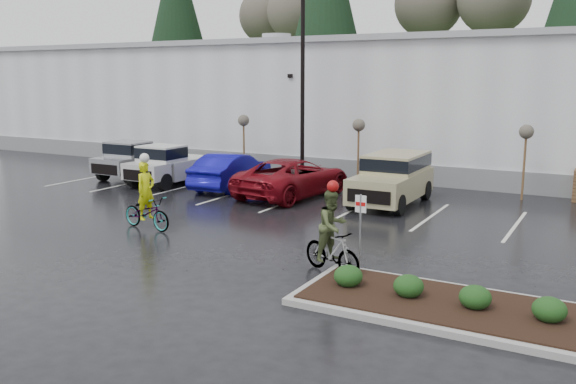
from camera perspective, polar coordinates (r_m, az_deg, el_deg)
The scene contains 21 objects.
ground at distance 17.69m, azimuth -5.13°, elevation -6.22°, with size 120.00×120.00×0.00m, color black.
warehouse at distance 37.27m, azimuth 14.12°, elevation 8.09°, with size 60.50×15.50×7.20m.
wooded_ridge at distance 59.82m, azimuth 19.80°, elevation 8.02°, with size 80.00×25.00×6.00m, color #253A18.
lamppost at distance 29.31m, azimuth 1.38°, elevation 11.77°, with size 0.50×1.00×9.22m.
sapling_west at distance 32.28m, azimuth -4.18°, elevation 6.39°, with size 0.60×0.60×3.20m.
sapling_mid at distance 29.27m, azimuth 6.63°, elevation 5.91°, with size 0.60×0.60×3.20m.
sapling_east at distance 27.35m, azimuth 21.39°, elevation 4.91°, with size 0.60×0.60×3.20m.
curb_island at distance 14.19m, azimuth 17.04°, elevation -10.67°, with size 8.00×3.00×0.15m, color gray.
mulch_bed at distance 14.16m, azimuth 17.06°, elevation -10.32°, with size 7.60×2.60×0.04m, color black.
shrub_a at distance 14.90m, azimuth 5.66°, elevation -7.83°, with size 0.70×0.70×0.52m, color #163713.
shrub_b at distance 14.41m, azimuth 11.21°, elevation -8.63°, with size 0.70×0.70×0.52m, color #163713.
shrub_c at distance 14.07m, azimuth 17.11°, elevation -9.39°, with size 0.70×0.70×0.52m, color #163713.
shrub_d at distance 13.89m, azimuth 23.27°, elevation -10.08°, with size 0.70×0.70×0.52m, color #163713.
fire_lane_sign at distance 15.76m, azimuth 6.77°, elevation -3.06°, with size 0.30×0.05×2.20m.
pickup_silver at distance 32.57m, azimuth -13.60°, elevation 3.06°, with size 2.10×5.20×1.96m, color #96989D, non-canonical shape.
pickup_white at distance 30.34m, azimuth -10.63°, elevation 2.64°, with size 2.10×5.20×1.96m, color beige, non-canonical shape.
car_blue at distance 28.58m, azimuth -5.31°, elevation 2.00°, with size 1.77×5.07×1.67m, color #100D8F.
car_red at distance 26.58m, azimuth 0.47°, elevation 1.39°, with size 2.77×6.01×1.67m, color maroon.
suv_tan at distance 25.18m, azimuth 9.65°, elevation 1.16°, with size 2.20×5.10×2.06m, color tan, non-canonical shape.
cyclist_hivis at distance 21.37m, azimuth -13.10°, elevation -1.29°, with size 2.23×1.02×2.62m.
cyclist_olive at distance 16.14m, azimuth 4.15°, elevation -4.53°, with size 2.00×1.22×2.51m.
Camera 1 is at (9.48, -14.02, 5.13)m, focal length 38.00 mm.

